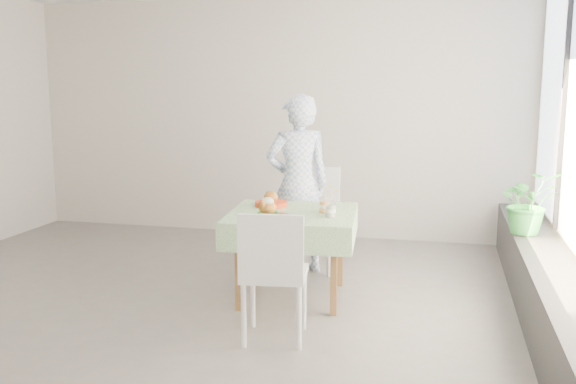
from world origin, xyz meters
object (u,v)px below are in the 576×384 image
(diner, at_px, (298,184))
(juice_cup_orange, at_px, (325,205))
(main_dish, at_px, (270,210))
(potted_plant, at_px, (528,202))
(chair_near, at_px, (274,300))
(chair_far, at_px, (312,239))
(cafe_table, at_px, (292,245))

(diner, relative_size, juice_cup_orange, 6.58)
(diner, bearing_deg, main_dish, 63.82)
(potted_plant, bearing_deg, chair_near, -138.65)
(chair_far, distance_m, main_dish, 1.21)
(juice_cup_orange, relative_size, potted_plant, 0.46)
(diner, bearing_deg, potted_plant, 152.17)
(cafe_table, distance_m, juice_cup_orange, 0.43)
(chair_far, height_order, main_dish, chair_far)
(potted_plant, bearing_deg, chair_far, 175.47)
(cafe_table, bearing_deg, main_dish, -120.66)
(main_dish, height_order, potted_plant, potted_plant)
(diner, height_order, potted_plant, diner)
(chair_far, height_order, chair_near, chair_far)
(main_dish, distance_m, potted_plant, 2.29)
(chair_far, relative_size, main_dish, 3.23)
(chair_far, distance_m, potted_plant, 2.01)
(cafe_table, height_order, chair_near, chair_near)
(cafe_table, xyz_separation_m, diner, (-0.13, 0.78, 0.39))
(cafe_table, relative_size, juice_cup_orange, 4.35)
(chair_near, height_order, juice_cup_orange, juice_cup_orange)
(chair_far, xyz_separation_m, main_dish, (-0.13, -1.10, 0.49))
(potted_plant, bearing_deg, cafe_table, -159.67)
(juice_cup_orange, bearing_deg, diner, 118.28)
(chair_near, height_order, main_dish, chair_near)
(juice_cup_orange, bearing_deg, cafe_table, -170.06)
(chair_far, relative_size, diner, 0.58)
(cafe_table, relative_size, chair_near, 1.20)
(chair_near, bearing_deg, main_dish, 107.79)
(chair_far, distance_m, juice_cup_orange, 1.00)
(chair_far, xyz_separation_m, diner, (-0.13, -0.09, 0.55))
(diner, distance_m, juice_cup_orange, 0.84)
(main_dish, bearing_deg, cafe_table, 59.34)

